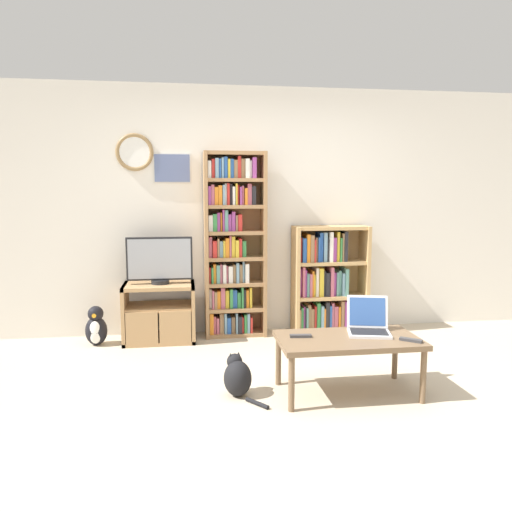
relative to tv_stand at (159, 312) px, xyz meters
The scene contains 12 objects.
ground_plane 2.01m from the tv_stand, 57.72° to the right, with size 18.00×18.00×0.00m, color #BCAD93.
wall_back 1.49m from the tv_stand, 15.74° to the left, with size 6.54×0.09×2.60m.
tv_stand is the anchor object (origin of this frame).
television 0.53m from the tv_stand, 43.27° to the left, with size 0.65×0.18×0.47m.
bookshelf_tall 1.01m from the tv_stand, ahead, with size 0.63×0.29×1.91m.
bookshelf_short 1.79m from the tv_stand, ahead, with size 0.79×0.32×1.15m.
coffee_table 2.14m from the tv_stand, 46.87° to the right, with size 1.05×0.57×0.43m.
laptop 2.21m from the tv_stand, 41.28° to the right, with size 0.37×0.36×0.27m.
remote_near_laptop 1.87m from the tv_stand, 53.55° to the right, with size 0.16×0.06×0.02m.
remote_far_from_laptop 2.55m from the tv_stand, 42.44° to the right, with size 0.15×0.14×0.02m.
cat 1.61m from the tv_stand, 66.62° to the right, with size 0.33×0.42×0.32m.
penguin_figurine 0.63m from the tv_stand, behind, with size 0.21×0.19×0.39m.
Camera 1 is at (-0.79, -3.34, 1.51)m, focal length 35.00 mm.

